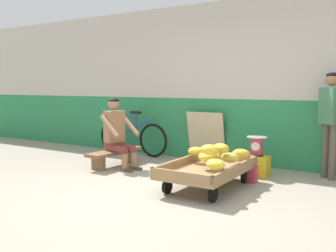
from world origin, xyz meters
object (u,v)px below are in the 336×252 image
(plastic_crate, at_px, (256,166))
(shopping_bag, at_px, (251,174))
(banana_cart, at_px, (208,170))
(customer_adult, at_px, (331,113))
(vendor_seated, at_px, (117,133))
(bicycle_near_left, at_px, (132,137))
(sign_board, at_px, (206,137))
(low_bench, at_px, (115,154))
(weighing_scale, at_px, (257,146))

(plastic_crate, xyz_separation_m, shopping_bag, (0.06, -0.41, -0.03))
(banana_cart, height_order, customer_adult, customer_adult)
(vendor_seated, height_order, plastic_crate, vendor_seated)
(banana_cart, bearing_deg, bicycle_near_left, 148.78)
(vendor_seated, xyz_separation_m, plastic_crate, (2.16, 0.61, -0.42))
(banana_cart, bearing_deg, vendor_seated, 168.10)
(vendor_seated, height_order, customer_adult, customer_adult)
(plastic_crate, bearing_deg, sign_board, 152.33)
(banana_cart, relative_size, customer_adult, 0.95)
(sign_board, bearing_deg, low_bench, -133.62)
(low_bench, relative_size, bicycle_near_left, 0.67)
(weighing_scale, height_order, sign_board, sign_board)
(bicycle_near_left, height_order, sign_board, sign_board)
(weighing_scale, xyz_separation_m, bicycle_near_left, (-2.64, 0.41, -0.10))
(low_bench, relative_size, sign_board, 1.25)
(weighing_scale, bearing_deg, banana_cart, -107.69)
(low_bench, height_order, shopping_bag, low_bench)
(low_bench, relative_size, vendor_seated, 0.97)
(plastic_crate, bearing_deg, banana_cart, -107.68)
(banana_cart, xyz_separation_m, sign_board, (-0.80, 1.59, 0.20))
(banana_cart, distance_m, plastic_crate, 1.05)
(vendor_seated, distance_m, bicycle_near_left, 1.15)
(banana_cart, height_order, plastic_crate, banana_cart)
(bicycle_near_left, bearing_deg, banana_cart, -31.22)
(banana_cart, relative_size, bicycle_near_left, 0.87)
(banana_cart, xyz_separation_m, customer_adult, (1.27, 1.37, 0.71))
(weighing_scale, bearing_deg, plastic_crate, 90.00)
(vendor_seated, distance_m, sign_board, 1.59)
(weighing_scale, xyz_separation_m, customer_adult, (0.95, 0.37, 0.50))
(low_bench, relative_size, plastic_crate, 3.09)
(vendor_seated, bearing_deg, weighing_scale, 15.79)
(low_bench, xyz_separation_m, weighing_scale, (2.24, 0.59, 0.25))
(plastic_crate, bearing_deg, weighing_scale, -90.00)
(bicycle_near_left, height_order, shopping_bag, bicycle_near_left)
(bicycle_near_left, bearing_deg, low_bench, -68.33)
(vendor_seated, height_order, weighing_scale, vendor_seated)
(sign_board, bearing_deg, plastic_crate, -27.67)
(banana_cart, height_order, low_bench, banana_cart)
(banana_cart, height_order, shopping_bag, banana_cart)
(plastic_crate, height_order, bicycle_near_left, bicycle_near_left)
(vendor_seated, distance_m, shopping_bag, 2.27)
(weighing_scale, bearing_deg, shopping_bag, -81.86)
(vendor_seated, distance_m, customer_adult, 3.28)
(sign_board, bearing_deg, banana_cart, -63.16)
(plastic_crate, height_order, weighing_scale, weighing_scale)
(low_bench, bearing_deg, sign_board, 46.38)
(plastic_crate, relative_size, bicycle_near_left, 0.22)
(low_bench, xyz_separation_m, shopping_bag, (2.30, 0.18, -0.08))
(bicycle_near_left, bearing_deg, weighing_scale, -8.81)
(weighing_scale, bearing_deg, bicycle_near_left, 171.19)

